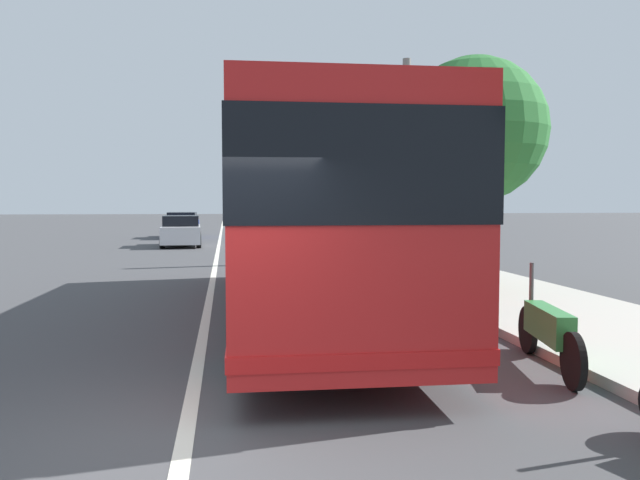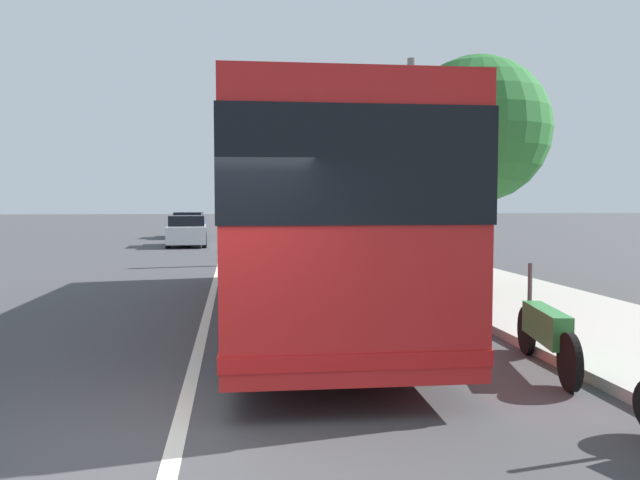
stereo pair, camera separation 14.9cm
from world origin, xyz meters
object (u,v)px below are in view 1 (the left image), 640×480
utility_pole (406,160)px  motorcycle_nearest_curb (467,300)px  motorcycle_far_end (548,330)px  roadside_tree_mid_block (474,131)px  coach_bus (304,210)px  car_far_distant (182,226)px  car_ahead_same_lane (181,232)px

utility_pole → motorcycle_nearest_curb: bearing=168.3°
motorcycle_far_end → motorcycle_nearest_curb: bearing=10.8°
motorcycle_nearest_curb → roadside_tree_mid_block: 5.37m
coach_bus → utility_pole: (10.20, -4.99, 1.67)m
motorcycle_far_end → car_far_distant: car_far_distant is taller
motorcycle_far_end → car_ahead_same_lane: size_ratio=0.57×
car_ahead_same_lane → utility_pole: 12.40m
motorcycle_far_end → motorcycle_nearest_curb: 2.65m
motorcycle_far_end → car_far_distant: (30.49, 6.57, 0.22)m
car_ahead_same_lane → roadside_tree_mid_block: size_ratio=0.74×
car_ahead_same_lane → car_far_distant: (7.45, 0.45, 0.01)m
coach_bus → car_far_distant: size_ratio=2.69×
coach_bus → car_far_distant: coach_bus is taller
motorcycle_nearest_curb → car_ahead_same_lane: size_ratio=0.51×
coach_bus → roadside_tree_mid_block: size_ratio=2.20×
motorcycle_far_end → roadside_tree_mid_block: (6.54, -1.69, 3.25)m
coach_bus → motorcycle_nearest_curb: (-1.73, -2.53, -1.48)m
coach_bus → utility_pole: bearing=-24.5°
coach_bus → roadside_tree_mid_block: 5.07m
coach_bus → utility_pole: 11.48m
roadside_tree_mid_block → coach_bus: bearing=117.1°
motorcycle_nearest_curb → roadside_tree_mid_block: (3.89, -1.69, 3.28)m
motorcycle_far_end → motorcycle_nearest_curb: (2.65, 0.00, -0.03)m
coach_bus → roadside_tree_mid_block: bearing=-61.3°
car_ahead_same_lane → car_far_distant: size_ratio=0.91×
utility_pole → car_ahead_same_lane: bearing=45.4°
roadside_tree_mid_block → motorcycle_far_end: bearing=165.5°
coach_bus → car_ahead_same_lane: coach_bus is taller
car_ahead_same_lane → motorcycle_nearest_curb: bearing=14.0°
motorcycle_far_end → utility_pole: bearing=1.2°
car_ahead_same_lane → car_far_distant: bearing=-179.2°
motorcycle_nearest_curb → car_far_distant: size_ratio=0.47×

